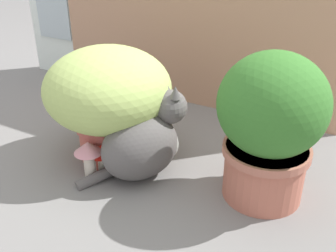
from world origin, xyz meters
TOP-DOWN VIEW (x-y plane):
  - ground_plane at (0.00, 0.00)m, footprint 6.00×6.00m
  - cardboard_backdrop at (-0.05, 0.58)m, footprint 1.29×0.03m
  - grass_planter at (-0.09, 0.03)m, footprint 0.42×0.42m
  - leafy_planter at (0.45, 0.06)m, footprint 0.31×0.31m
  - cat at (0.08, -0.02)m, footprint 0.30×0.34m
  - mushroom_ornament_red at (-0.05, -0.07)m, footprint 0.08×0.08m
  - mushroom_ornament_pink at (-0.07, -0.12)m, footprint 0.09×0.09m

SIDE VIEW (x-z plane):
  - ground_plane at x=0.00m, z-range 0.00..0.00m
  - mushroom_ornament_red at x=-0.05m, z-range 0.02..0.13m
  - mushroom_ornament_pink at x=-0.07m, z-range 0.03..0.16m
  - cat at x=0.08m, z-range -0.04..0.28m
  - grass_planter at x=-0.09m, z-range 0.03..0.43m
  - leafy_planter at x=0.45m, z-range 0.02..0.47m
  - cardboard_backdrop at x=-0.05m, z-range 0.00..0.85m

